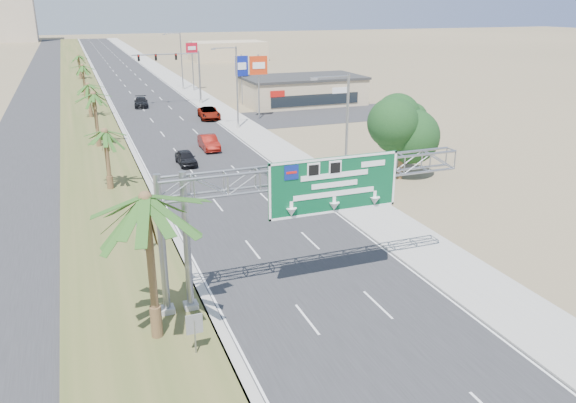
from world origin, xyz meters
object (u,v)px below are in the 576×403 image
Objects in this scene: car_right_lane at (209,113)px; palm_near at (145,199)px; pole_sign_red_near at (258,69)px; pole_sign_blue at (242,68)px; signal_mast at (186,73)px; car_far at (141,102)px; car_mid_lane at (209,143)px; sign_gantry at (303,185)px; pole_sign_red_far at (192,52)px; car_left_lane at (186,158)px; store_building at (303,91)px.

palm_near is at bearing -100.43° from car_right_lane.
pole_sign_blue is at bearing 84.48° from pole_sign_red_near.
signal_mast is at bearing 97.03° from car_right_lane.
car_far is at bearing 83.57° from palm_near.
palm_near reaches higher than car_mid_lane.
car_mid_lane is (2.56, 32.65, -5.28)m from sign_gantry.
pole_sign_red_near is at bearing -84.35° from pole_sign_red_far.
car_left_lane is 49.93m from pole_sign_red_far.
sign_gantry is 62.52m from car_far.
sign_gantry is 2.20× the size of pole_sign_blue.
pole_sign_blue reaches higher than store_building.
store_building is at bearing 48.63° from car_left_lane.
store_building is at bearing -56.63° from pole_sign_red_far.
palm_near is 66.04m from store_building.
car_mid_lane is at bearing -126.08° from pole_sign_red_near.
store_building is at bearing -8.03° from car_far.
sign_gantry is 3.57× the size of car_mid_lane.
car_mid_lane is 0.55× the size of pole_sign_red_far.
signal_mast is at bearing 76.93° from car_left_lane.
car_mid_lane is 17.26m from car_right_lane.
car_right_lane is at bearing 74.03° from palm_near.
signal_mast is at bearing 84.26° from sign_gantry.
car_right_lane is 9.05m from pole_sign_red_near.
sign_gantry is at bearing -105.42° from pole_sign_red_near.
car_mid_lane reaches higher than car_far.
palm_near reaches higher than store_building.
car_left_lane is 0.48× the size of pole_sign_red_near.
signal_mast is 2.52× the size of car_left_lane.
car_right_lane is 1.15× the size of car_far.
car_mid_lane is at bearing -97.86° from car_right_lane.
car_far is 0.65× the size of pole_sign_blue.
pole_sign_blue is at bearing -76.90° from pole_sign_red_far.
pole_sign_red_far is at bearing 82.44° from sign_gantry.
pole_sign_red_near reaches higher than car_left_lane.
signal_mast is 0.57× the size of store_building.
pole_sign_blue is at bearing 164.14° from store_building.
sign_gantry is at bearing -93.61° from car_mid_lane.
car_right_lane is at bearing -88.51° from signal_mast.
sign_gantry is 60.77m from store_building.
sign_gantry reaches higher than store_building.
car_left_lane is at bearing -125.58° from pole_sign_red_near.
store_building reaches higher than car_far.
sign_gantry is 33.18m from car_mid_lane.
palm_near is at bearing -103.18° from pole_sign_red_far.
pole_sign_blue reaches higher than car_right_lane.
signal_mast is 16.68m from pole_sign_red_near.
sign_gantry is at bearing -97.56° from pole_sign_red_far.
store_building reaches higher than car_mid_lane.
palm_near is 65.60m from signal_mast.
signal_mast is 1.20× the size of pole_sign_red_far.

